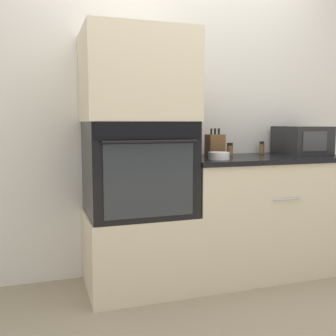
{
  "coord_description": "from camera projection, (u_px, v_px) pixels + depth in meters",
  "views": [
    {
      "loc": [
        -1.02,
        -2.35,
        1.18
      ],
      "look_at": [
        -0.18,
        0.21,
        0.87
      ],
      "focal_mm": 42.0,
      "sensor_mm": 36.0,
      "label": 1
    }
  ],
  "objects": [
    {
      "name": "oven_cabinet_upper",
      "position": [
        137.0,
        77.0,
        2.67
      ],
      "size": [
        0.73,
        0.6,
        0.6
      ],
      "color": "beige",
      "rests_on": "wall_oven"
    },
    {
      "name": "wall_oven",
      "position": [
        138.0,
        168.0,
        2.74
      ],
      "size": [
        0.71,
        0.64,
        0.64
      ],
      "color": "black",
      "rests_on": "oven_cabinet_base"
    },
    {
      "name": "bowl",
      "position": [
        219.0,
        156.0,
        2.77
      ],
      "size": [
        0.15,
        0.15,
        0.05
      ],
      "color": "white",
      "rests_on": "counter_unit"
    },
    {
      "name": "counter_unit",
      "position": [
        263.0,
        214.0,
        3.1
      ],
      "size": [
        1.31,
        0.63,
        0.92
      ],
      "color": "beige",
      "rests_on": "ground_plane"
    },
    {
      "name": "knife_block",
      "position": [
        215.0,
        145.0,
        2.98
      ],
      "size": [
        0.12,
        0.11,
        0.22
      ],
      "color": "brown",
      "rests_on": "counter_unit"
    },
    {
      "name": "condiment_jar_mid",
      "position": [
        262.0,
        148.0,
        3.3
      ],
      "size": [
        0.04,
        0.04,
        0.1
      ],
      "color": "brown",
      "rests_on": "counter_unit"
    },
    {
      "name": "condiment_jar_near",
      "position": [
        230.0,
        149.0,
        3.12
      ],
      "size": [
        0.05,
        0.05,
        0.1
      ],
      "color": "brown",
      "rests_on": "counter_unit"
    },
    {
      "name": "wall_back",
      "position": [
        172.0,
        114.0,
        3.12
      ],
      "size": [
        8.0,
        0.05,
        2.5
      ],
      "color": "silver",
      "rests_on": "ground_plane"
    },
    {
      "name": "microwave",
      "position": [
        302.0,
        140.0,
        3.25
      ],
      "size": [
        0.36,
        0.38,
        0.23
      ],
      "color": "#232326",
      "rests_on": "counter_unit"
    },
    {
      "name": "ground_plane",
      "position": [
        202.0,
        297.0,
        2.67
      ],
      "size": [
        12.0,
        12.0,
        0.0
      ],
      "primitive_type": "plane",
      "color": "gray"
    },
    {
      "name": "oven_cabinet_base",
      "position": [
        139.0,
        250.0,
        2.81
      ],
      "size": [
        0.73,
        0.6,
        0.54
      ],
      "color": "beige",
      "rests_on": "ground_plane"
    }
  ]
}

